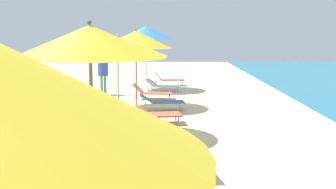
# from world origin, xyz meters

# --- Properties ---
(umbrella_fourth) EXTENTS (2.10, 2.10, 2.63)m
(umbrella_fourth) POSITION_xyz_m (-0.71, 12.67, 2.35)
(umbrella_fourth) COLOR #4C4C51
(umbrella_fourth) RESTS_ON ground
(lounger_fourth_shoreside) EXTENTS (1.44, 0.94, 0.61)m
(lounger_fourth_shoreside) POSITION_xyz_m (0.34, 13.84, 0.33)
(lounger_fourth_shoreside) COLOR #D8593F
(lounger_fourth_shoreside) RESTS_ON ground
(umbrella_fifth) EXTENTS (2.54, 2.54, 2.48)m
(umbrella_fifth) POSITION_xyz_m (-1.04, 17.23, 2.17)
(umbrella_fifth) COLOR silver
(umbrella_fifth) RESTS_ON ground
(lounger_fifth_shoreside) EXTENTS (1.35, 0.86, 0.52)m
(lounger_fifth_shoreside) POSITION_xyz_m (-0.09, 18.14, 0.29)
(lounger_fifth_shoreside) COLOR #D8593F
(lounger_fifth_shoreside) RESTS_ON ground
(lounger_fifth_inland) EXTENTS (1.55, 0.93, 0.61)m
(lounger_fifth_inland) POSITION_xyz_m (-0.30, 16.31, 0.32)
(lounger_fifth_inland) COLOR yellow
(lounger_fifth_inland) RESTS_ON ground
(umbrella_sixth) EXTENTS (2.54, 2.54, 2.66)m
(umbrella_sixth) POSITION_xyz_m (-1.02, 21.27, 2.29)
(umbrella_sixth) COLOR olive
(umbrella_sixth) RESTS_ON ground
(lounger_sixth_shoreside) EXTENTS (1.53, 0.59, 0.60)m
(lounger_sixth_shoreside) POSITION_xyz_m (-0.57, 22.55, 0.27)
(lounger_sixth_shoreside) COLOR #D8593F
(lounger_sixth_shoreside) RESTS_ON ground
(lounger_sixth_inland) EXTENTS (1.52, 0.79, 0.55)m
(lounger_sixth_inland) POSITION_xyz_m (-0.06, 20.10, 0.31)
(lounger_sixth_inland) COLOR blue
(lounger_sixth_inland) RESTS_ON ground
(umbrella_farthest) EXTENTS (2.58, 2.58, 2.95)m
(umbrella_farthest) POSITION_xyz_m (-1.02, 25.81, 2.58)
(umbrella_farthest) COLOR silver
(umbrella_farthest) RESTS_ON ground
(lounger_farthest_shoreside) EXTENTS (1.51, 0.78, 0.70)m
(lounger_farthest_shoreside) POSITION_xyz_m (-0.05, 26.72, 0.34)
(lounger_farthest_shoreside) COLOR #D8593F
(lounger_farthest_shoreside) RESTS_ON ground
(lounger_farthest_inland) EXTENTS (1.57, 0.96, 0.53)m
(lounger_farthest_inland) POSITION_xyz_m (-0.26, 24.75, 0.26)
(lounger_farthest_inland) COLOR white
(lounger_farthest_inland) RESTS_ON ground
(person_walking_near) EXTENTS (0.41, 0.41, 1.53)m
(person_walking_near) POSITION_xyz_m (-2.69, 23.83, 0.92)
(person_walking_near) COLOR #3F9972
(person_walking_near) RESTS_ON ground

